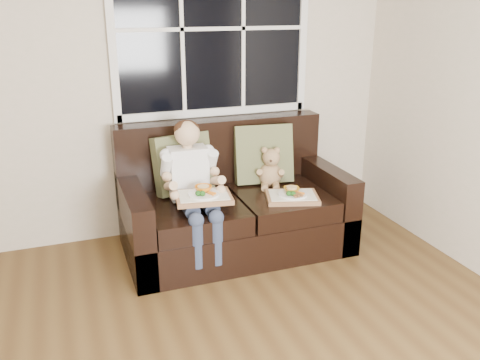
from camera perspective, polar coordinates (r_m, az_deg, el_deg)
name	(u,v)px	position (r m, az deg, el deg)	size (l,w,h in m)	color
room_walls	(214,91)	(1.56, -2.91, 9.98)	(4.52, 5.02, 2.71)	beige
window_back	(213,29)	(4.14, -3.09, 16.60)	(1.62, 0.04, 1.37)	black
loveseat	(233,209)	(4.00, -0.80, -3.24)	(1.70, 0.92, 0.96)	black
pillow_left	(183,164)	(3.92, -6.45, 1.84)	(0.48, 0.30, 0.46)	#666A42
pillow_right	(263,154)	(4.12, 2.63, 2.94)	(0.49, 0.27, 0.48)	#666A42
child	(192,177)	(3.67, -5.43, 0.37)	(0.41, 0.60, 0.92)	white
teddy_bear	(271,170)	(4.06, 3.49, 1.14)	(0.24, 0.28, 0.33)	#A68057
tray_left	(204,196)	(3.54, -4.12, -1.76)	(0.43, 0.35, 0.09)	#9F6E48
tray_right	(292,196)	(3.82, 5.88, -1.77)	(0.45, 0.39, 0.09)	#9F6E48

